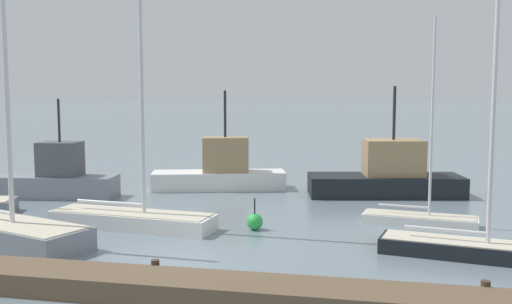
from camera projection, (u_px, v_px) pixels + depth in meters
ground_plane at (184, 261)px, 19.07m from camera, size 600.00×600.00×0.00m
dock_pier at (143, 285)px, 15.77m from camera, size 22.12×1.86×0.75m
sailboat_0 at (420, 216)px, 24.10m from camera, size 4.72×1.98×8.46m
sailboat_1 at (132, 214)px, 23.59m from camera, size 6.98×2.43×12.66m
sailboat_4 at (473, 243)px, 19.38m from camera, size 6.12×2.54×11.16m
sailboat_5 at (3, 229)px, 21.21m from camera, size 7.59×4.41×10.37m
fishing_boat_0 at (57, 179)px, 30.31m from camera, size 6.49×2.73×5.08m
fishing_boat_1 at (388, 176)px, 30.78m from camera, size 8.32×4.22×5.73m
fishing_boat_2 at (221, 171)px, 32.80m from camera, size 7.65×4.01×5.50m
channel_buoy_0 at (255, 222)px, 23.29m from camera, size 0.65×0.65×1.27m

